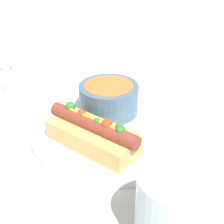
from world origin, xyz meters
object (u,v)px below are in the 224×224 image
(hot_dog, at_px, (93,133))
(spoon, at_px, (98,117))
(soup_bowl, at_px, (109,97))
(drinking_glass, at_px, (171,213))
(salt_shaker, at_px, (7,77))

(hot_dog, relative_size, spoon, 1.24)
(soup_bowl, bearing_deg, spoon, -105.70)
(hot_dog, bearing_deg, soup_bowl, 115.58)
(spoon, height_order, drinking_glass, drinking_glass)
(hot_dog, xyz_separation_m, drinking_glass, (0.14, -0.13, 0.01))
(hot_dog, xyz_separation_m, soup_bowl, (-0.01, 0.11, 0.01))
(drinking_glass, xyz_separation_m, salt_shaker, (-0.39, 0.26, -0.01))
(spoon, distance_m, drinking_glass, 0.26)
(salt_shaker, bearing_deg, drinking_glass, -33.79)
(spoon, bearing_deg, hot_dog, -106.54)
(hot_dog, distance_m, soup_bowl, 0.11)
(spoon, bearing_deg, salt_shaker, 132.21)
(hot_dog, relative_size, salt_shaker, 2.28)
(soup_bowl, relative_size, spoon, 0.83)
(drinking_glass, distance_m, salt_shaker, 0.48)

